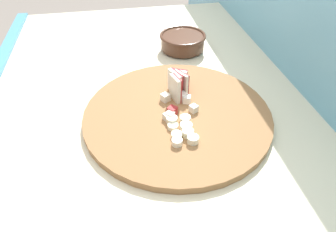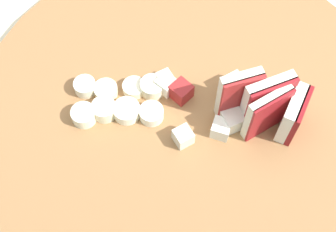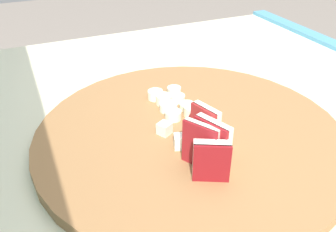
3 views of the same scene
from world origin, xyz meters
name	(u,v)px [view 2 (image 2 of 3)]	position (x,y,z in m)	size (l,w,h in m)	color
tiled_countertop	(240,184)	(0.00, 0.00, 0.46)	(1.28, 0.87, 0.92)	beige
cutting_board	(186,111)	(0.13, 0.08, 0.92)	(0.46, 0.46, 0.02)	olive
apple_wedge_fan	(267,105)	(0.05, 0.10, 0.96)	(0.09, 0.06, 0.07)	#A32323
apple_dice_pile	(202,104)	(0.11, 0.08, 0.94)	(0.10, 0.09, 0.02)	beige
banana_slice_rows	(118,101)	(0.20, 0.08, 0.94)	(0.10, 0.06, 0.02)	#F4EAC6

